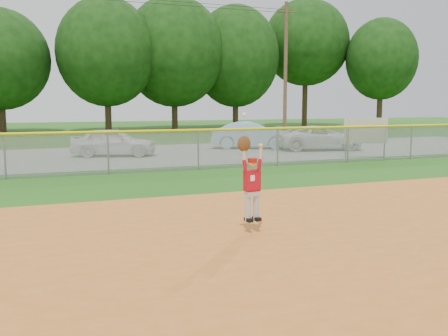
# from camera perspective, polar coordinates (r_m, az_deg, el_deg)

# --- Properties ---
(ground) EXTENTS (120.00, 120.00, 0.00)m
(ground) POSITION_cam_1_polar(r_m,az_deg,el_deg) (9.98, 15.36, -7.42)
(ground) COLOR #1F5212
(ground) RESTS_ON ground
(parking_strip) EXTENTS (44.00, 10.00, 0.03)m
(parking_strip) POSITION_cam_1_polar(r_m,az_deg,el_deg) (24.56, -7.30, 1.58)
(parking_strip) COLOR gray
(parking_strip) RESTS_ON ground
(car_white_a) EXTENTS (4.19, 2.69, 1.33)m
(car_white_a) POSITION_cam_1_polar(r_m,az_deg,el_deg) (23.89, -12.49, 2.93)
(car_white_a) COLOR white
(car_white_a) RESTS_ON parking_strip
(car_blue) EXTENTS (4.62, 3.19, 1.44)m
(car_blue) POSITION_cam_1_polar(r_m,az_deg,el_deg) (27.32, 3.19, 3.78)
(car_blue) COLOR #8CB4D1
(car_blue) RESTS_ON parking_strip
(car_white_b) EXTENTS (4.90, 2.97, 1.27)m
(car_white_b) POSITION_cam_1_polar(r_m,az_deg,el_deg) (26.85, 10.88, 3.40)
(car_white_b) COLOR white
(car_white_b) RESTS_ON parking_strip
(sponsor_sign) EXTENTS (2.03, 0.50, 1.84)m
(sponsor_sign) POSITION_cam_1_polar(r_m,az_deg,el_deg) (23.33, 15.90, 4.00)
(sponsor_sign) COLOR gray
(sponsor_sign) RESTS_ON ground
(outfield_fence) EXTENTS (40.06, 0.10, 1.55)m
(outfield_fence) POSITION_cam_1_polar(r_m,az_deg,el_deg) (18.73, -2.96, 2.46)
(outfield_fence) COLOR gray
(outfield_fence) RESTS_ON ground
(power_lines) EXTENTS (19.40, 0.24, 9.00)m
(power_lines) POSITION_cam_1_polar(r_m,az_deg,el_deg) (30.57, -8.33, 11.47)
(power_lines) COLOR #4C3823
(power_lines) RESTS_ON ground
(tree_line) EXTENTS (62.37, 13.00, 14.43)m
(tree_line) POSITION_cam_1_polar(r_m,az_deg,el_deg) (46.40, -12.92, 13.52)
(tree_line) COLOR #422D1C
(tree_line) RESTS_ON ground
(ballplayer) EXTENTS (0.55, 0.25, 2.08)m
(ballplayer) POSITION_cam_1_polar(r_m,az_deg,el_deg) (9.52, 3.10, -1.26)
(ballplayer) COLOR silver
(ballplayer) RESTS_ON ground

